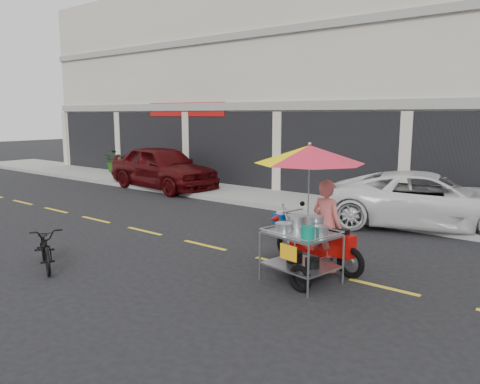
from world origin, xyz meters
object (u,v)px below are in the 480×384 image
Objects in this scene: maroon_sedan at (163,167)px; white_pickup at (428,200)px; food_vendor_rig at (314,193)px; near_bicycle at (46,247)px.

maroon_sedan is 9.76m from white_pickup.
food_vendor_rig reaches higher than white_pickup.
maroon_sedan reaches higher than white_pickup.
maroon_sedan is 2.04× the size of food_vendor_rig.
near_bicycle is at bearing -136.83° from food_vendor_rig.
food_vendor_rig is (9.33, -4.99, 0.67)m from maroon_sedan.
maroon_sedan is at bearing 72.57° from white_pickup.
white_pickup is at bearing -84.08° from maroon_sedan.
maroon_sedan is 0.97× the size of white_pickup.
white_pickup is 2.10× the size of food_vendor_rig.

